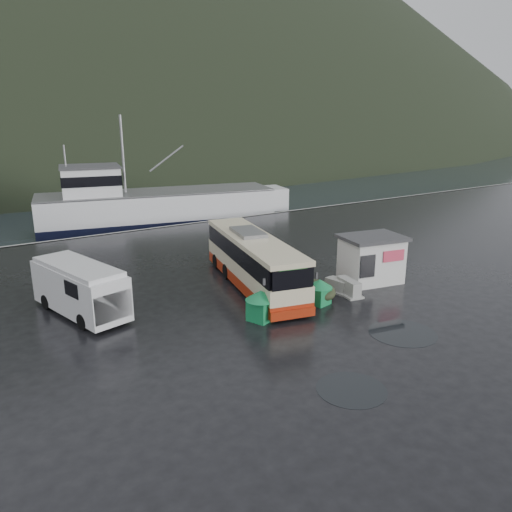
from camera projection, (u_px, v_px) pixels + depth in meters
ground at (238, 309)px, 25.67m from camera, size 160.00×160.00×0.00m
quay_edge at (118, 233)px, 41.91m from camera, size 160.00×0.60×1.50m
coach_bus at (254, 286)px, 29.06m from camera, size 5.11×11.52×3.16m
white_van at (82, 313)px, 25.11m from camera, size 3.67×6.60×2.62m
waste_bin_left at (261, 320)px, 24.31m from camera, size 1.42×1.42×1.52m
waste_bin_right at (319, 304)px, 26.35m from camera, size 1.18×1.18×1.36m
dome_tent at (316, 299)px, 27.08m from camera, size 2.07×2.71×1.00m
ticket_kiosk at (370, 281)px, 29.87m from camera, size 4.00×3.30×2.79m
jersey_barrier_a at (336, 292)px, 28.13m from camera, size 0.94×1.55×0.73m
jersey_barrier_b at (348, 295)px, 27.66m from camera, size 1.17×1.91×0.89m
jersey_barrier_c at (340, 291)px, 28.25m from camera, size 1.17×1.63×0.73m
fishing_trawler at (159, 211)px, 51.09m from camera, size 28.21×11.43×11.02m
puddles at (351, 324)px, 23.78m from camera, size 9.13×16.39×0.01m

